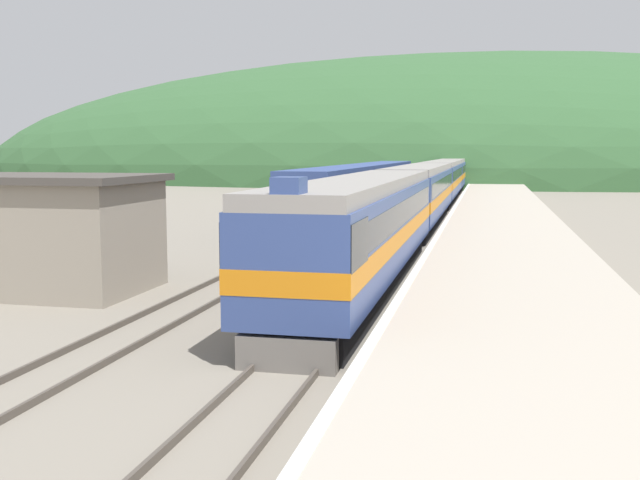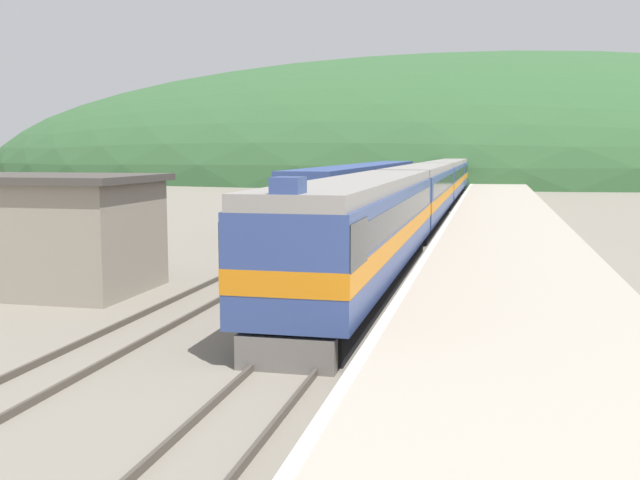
# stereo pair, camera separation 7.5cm
# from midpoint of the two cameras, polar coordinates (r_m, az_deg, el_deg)

# --- Properties ---
(track_main) EXTENTS (1.52, 180.00, 0.16)m
(track_main) POSITION_cam_midpoint_polar(r_m,az_deg,el_deg) (67.34, 9.07, 2.71)
(track_main) COLOR #4C443D
(track_main) RESTS_ON ground
(track_siding) EXTENTS (1.52, 180.00, 0.16)m
(track_siding) POSITION_cam_midpoint_polar(r_m,az_deg,el_deg) (67.81, 5.02, 2.80)
(track_siding) COLOR #4C443D
(track_siding) RESTS_ON ground
(platform) EXTENTS (6.51, 140.00, 0.87)m
(platform) POSITION_cam_midpoint_polar(r_m,az_deg,el_deg) (47.25, 13.64, 1.33)
(platform) COLOR #ADA393
(platform) RESTS_ON ground
(distant_hills) EXTENTS (179.58, 80.81, 41.86)m
(distant_hills) POSITION_cam_midpoint_polar(r_m,az_deg,el_deg) (131.96, 10.88, 4.60)
(distant_hills) COLOR #335B33
(distant_hills) RESTS_ON ground
(station_shed) EXTENTS (7.66, 5.24, 3.98)m
(station_shed) POSITION_cam_midpoint_polar(r_m,az_deg,el_deg) (27.29, -20.61, 0.54)
(station_shed) COLOR gray
(station_shed) RESTS_ON ground
(express_train_lead_car) EXTENTS (2.91, 21.04, 4.22)m
(express_train_lead_car) POSITION_cam_midpoint_polar(r_m,az_deg,el_deg) (25.87, 3.22, 0.88)
(express_train_lead_car) COLOR black
(express_train_lead_car) RESTS_ON ground
(carriage_second) EXTENTS (2.90, 21.55, 3.86)m
(carriage_second) POSITION_cam_midpoint_polar(r_m,az_deg,el_deg) (48.05, 7.64, 3.55)
(carriage_second) COLOR black
(carriage_second) RESTS_ON ground
(carriage_third) EXTENTS (2.90, 21.55, 3.86)m
(carriage_third) POSITION_cam_midpoint_polar(r_m,az_deg,el_deg) (70.39, 9.27, 4.53)
(carriage_third) COLOR black
(carriage_third) RESTS_ON ground
(carriage_fourth) EXTENTS (2.90, 21.55, 3.86)m
(carriage_fourth) POSITION_cam_midpoint_polar(r_m,az_deg,el_deg) (92.78, 10.11, 5.04)
(carriage_fourth) COLOR black
(carriage_fourth) RESTS_ON ground
(siding_train) EXTENTS (2.90, 39.15, 3.79)m
(siding_train) POSITION_cam_midpoint_polar(r_m,az_deg,el_deg) (55.64, 3.35, 3.88)
(siding_train) COLOR black
(siding_train) RESTS_ON ground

